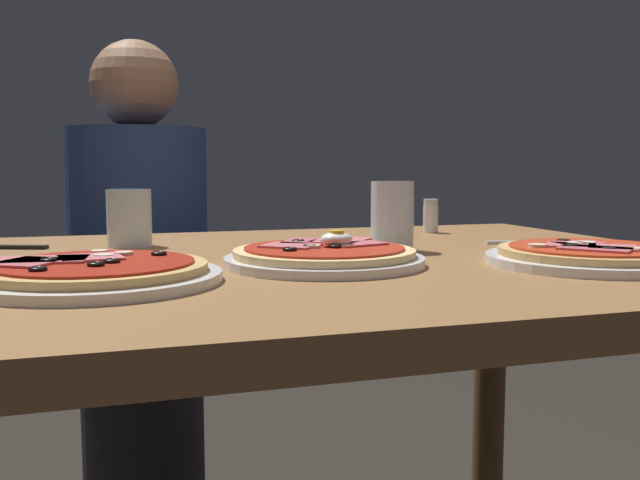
# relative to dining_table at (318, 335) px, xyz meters

# --- Properties ---
(dining_table) EXTENTS (1.18, 0.89, 0.76)m
(dining_table) POSITION_rel_dining_table_xyz_m (0.00, 0.00, 0.00)
(dining_table) COLOR olive
(dining_table) RESTS_ON ground
(pizza_foreground) EXTENTS (0.27, 0.27, 0.05)m
(pizza_foreground) POSITION_rel_dining_table_xyz_m (-0.02, -0.08, 0.13)
(pizza_foreground) COLOR white
(pizza_foreground) RESTS_ON dining_table
(pizza_across_left) EXTENTS (0.29, 0.29, 0.03)m
(pizza_across_left) POSITION_rel_dining_table_xyz_m (-0.31, -0.14, 0.13)
(pizza_across_left) COLOR white
(pizza_across_left) RESTS_ON dining_table
(pizza_across_right) EXTENTS (0.28, 0.28, 0.03)m
(pizza_across_right) POSITION_rel_dining_table_xyz_m (0.33, -0.18, 0.13)
(pizza_across_right) COLOR white
(pizza_across_right) RESTS_ON dining_table
(water_glass_near) EXTENTS (0.07, 0.07, 0.09)m
(water_glass_near) POSITION_rel_dining_table_xyz_m (-0.25, 0.23, 0.16)
(water_glass_near) COLOR silver
(water_glass_near) RESTS_ON dining_table
(water_glass_far) EXTENTS (0.07, 0.07, 0.11)m
(water_glass_far) POSITION_rel_dining_table_xyz_m (0.14, 0.04, 0.16)
(water_glass_far) COLOR silver
(water_glass_far) RESTS_ON dining_table
(fork) EXTENTS (0.16, 0.03, 0.00)m
(fork) POSITION_rel_dining_table_xyz_m (0.39, 0.07, 0.12)
(fork) COLOR silver
(fork) RESTS_ON dining_table
(salt_shaker) EXTENTS (0.03, 0.03, 0.07)m
(salt_shaker) POSITION_rel_dining_table_xyz_m (0.33, 0.30, 0.15)
(salt_shaker) COLOR white
(salt_shaker) RESTS_ON dining_table
(diner_person) EXTENTS (0.32, 0.32, 1.18)m
(diner_person) POSITION_rel_dining_table_xyz_m (-0.22, 0.72, -0.08)
(diner_person) COLOR black
(diner_person) RESTS_ON ground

